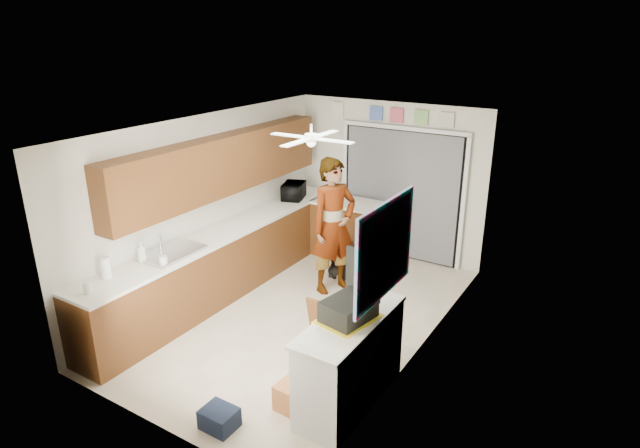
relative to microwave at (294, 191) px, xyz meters
The scene contains 40 objects.
floor 2.36m from the microwave, 52.20° to the right, with size 5.00×5.00×0.00m, color beige.
ceiling 2.55m from the microwave, 52.20° to the right, with size 5.00×5.00×0.00m, color white.
wall_back 1.55m from the microwave, 32.86° to the left, with size 3.20×3.20×0.00m, color silver.
wall_front 4.37m from the microwave, 72.77° to the right, with size 3.20×3.20×0.00m, color silver.
wall_left 1.70m from the microwave, 100.48° to the right, with size 5.00×5.00×0.00m, color silver.
wall_right 3.34m from the microwave, 29.94° to the right, with size 5.00×5.00×0.00m, color silver.
left_base_cabinets 1.78m from the microwave, 90.28° to the right, with size 0.60×4.80×0.90m, color #5B3215.
left_countertop 1.67m from the microwave, 89.94° to the right, with size 0.62×4.80×0.04m, color white.
upper_cabinets 1.64m from the microwave, 95.77° to the right, with size 0.32×4.00×0.80m, color #5B3215.
sink_basin 2.67m from the microwave, 89.96° to the right, with size 0.50×0.76×0.06m, color silver.
faucet 2.67m from the microwave, 94.04° to the right, with size 0.03×0.03×0.22m, color silver.
peninsula_base 1.06m from the microwave, 22.89° to the left, with size 1.00×0.60×0.90m, color #5B3215.
peninsula_top 0.87m from the microwave, 22.89° to the left, with size 1.04×0.64×0.04m, color white.
back_opening_recess 1.74m from the microwave, 27.55° to the left, with size 2.00×0.06×2.10m, color black.
curtain_panel 1.72m from the microwave, 26.37° to the left, with size 1.90×0.03×2.05m, color slate.
door_trim_left 0.93m from the microwave, 56.02° to the left, with size 0.06×0.04×2.10m, color white.
door_trim_right 2.68m from the microwave, 16.82° to the left, with size 0.06×0.04×2.10m, color white.
door_trim_head 2.02m from the microwave, 26.67° to the left, with size 2.10×0.04×0.06m, color white.
header_frame_1 1.80m from the microwave, 37.67° to the left, with size 0.22×0.02×0.22m, color #496EC4.
header_frame_2 2.02m from the microwave, 30.02° to the left, with size 0.22×0.02×0.22m, color #D7506B.
header_frame_3 2.32m from the microwave, 24.17° to the left, with size 0.22×0.02×0.22m, color #80B869.
header_frame_4 2.64m from the microwave, 20.15° to the left, with size 0.22×0.02×0.22m, color beige.
route66_sign 1.51m from the microwave, 66.97° to the left, with size 0.22×0.02×0.26m, color silver.
right_counter_base 3.95m from the microwave, 47.33° to the right, with size 0.50×1.40×0.90m, color white.
right_counter_top 3.89m from the microwave, 47.43° to the right, with size 0.54×1.44×0.04m, color white.
abstract_painting 3.96m from the microwave, 42.87° to the right, with size 0.03×1.15×0.95m, color #E353B6.
ceiling_fan 2.32m from the microwave, 48.61° to the right, with size 1.14×1.14×0.24m, color white.
microwave is the anchor object (origin of this frame).
soap_bottle 3.02m from the microwave, 92.26° to the right, with size 0.11×0.11×0.27m, color silver.
jar_a 2.98m from the microwave, 86.30° to the right, with size 0.09×0.09×0.13m, color silver.
jar_b 3.86m from the microwave, 89.67° to the right, with size 0.08×0.08×0.13m, color silver.
paper_towel_roll 3.52m from the microwave, 92.08° to the right, with size 0.11×0.11×0.25m, color white.
suitcase 3.88m from the microwave, 47.71° to the right, with size 0.37×0.49×0.21m, color black.
suitcase_rim 3.88m from the microwave, 47.71° to the right, with size 0.44×0.58×0.02m, color yellow.
suitcase_lid 3.68m from the microwave, 44.66° to the right, with size 0.42×0.03×0.50m, color black.
cardboard_box 4.09m from the microwave, 54.87° to the right, with size 0.44×0.33×0.27m, color #C6683E.
navy_crate 4.37m from the microwave, 65.24° to the right, with size 0.33×0.27×0.20m, color black.
cabinet_door_panel 2.92m from the microwave, 48.61° to the right, with size 0.40×0.03×0.59m, color #5B3215.
man 1.49m from the microwave, 33.59° to the right, with size 0.71×0.47×1.94m, color white.
dog 1.47m from the microwave, 17.85° to the right, with size 0.27×0.63×0.49m, color black.
Camera 1 is at (3.47, -5.18, 3.60)m, focal length 30.00 mm.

